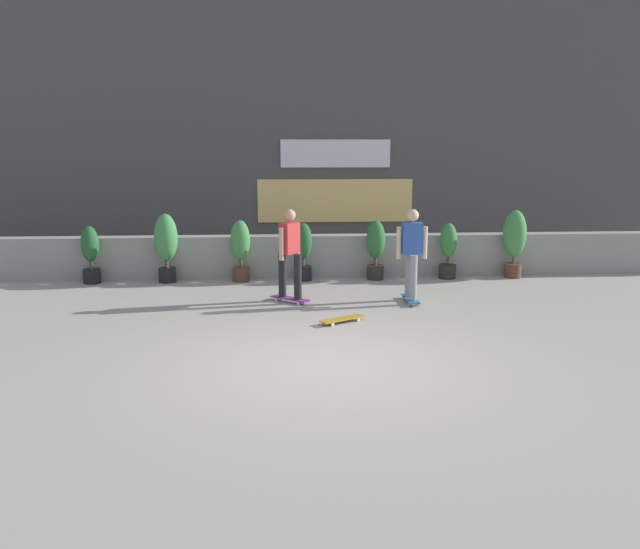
{
  "coord_description": "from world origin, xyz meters",
  "views": [
    {
      "loc": [
        -0.68,
        -8.47,
        2.82
      ],
      "look_at": [
        0.0,
        1.5,
        0.9
      ],
      "focal_mm": 37.98,
      "sensor_mm": 36.0,
      "label": 1
    }
  ],
  "objects": [
    {
      "name": "skater_far_left",
      "position": [
        1.78,
        3.38,
        0.94
      ],
      "size": [
        0.56,
        0.8,
        1.7
      ],
      "color": "#266699",
      "rests_on": "ground"
    },
    {
      "name": "planter_wall",
      "position": [
        0.0,
        6.0,
        0.45
      ],
      "size": [
        18.0,
        0.4,
        0.9
      ],
      "primitive_type": "cube",
      "color": "gray",
      "rests_on": "ground"
    },
    {
      "name": "potted_plant_1",
      "position": [
        -2.92,
        5.55,
        0.82
      ],
      "size": [
        0.48,
        0.48,
        1.43
      ],
      "color": "black",
      "rests_on": "ground"
    },
    {
      "name": "potted_plant_5",
      "position": [
        3.01,
        5.55,
        0.63
      ],
      "size": [
        0.36,
        0.36,
        1.19
      ],
      "color": "#2D2823",
      "rests_on": "ground"
    },
    {
      "name": "building_backdrop",
      "position": [
        0.0,
        10.0,
        3.25
      ],
      "size": [
        20.0,
        2.08,
        6.5
      ],
      "color": "#4C4947",
      "rests_on": "ground"
    },
    {
      "name": "potted_plant_0",
      "position": [
        -4.46,
        5.55,
        0.62
      ],
      "size": [
        0.36,
        0.36,
        1.19
      ],
      "color": "black",
      "rests_on": "ground"
    },
    {
      "name": "potted_plant_3",
      "position": [
        -0.08,
        5.55,
        0.65
      ],
      "size": [
        0.38,
        0.38,
        1.22
      ],
      "color": "black",
      "rests_on": "ground"
    },
    {
      "name": "ground_plane",
      "position": [
        0.0,
        0.0,
        0.0
      ],
      "size": [
        48.0,
        48.0,
        0.0
      ],
      "primitive_type": "plane",
      "color": "#A8A093"
    },
    {
      "name": "potted_plant_2",
      "position": [
        -1.39,
        5.55,
        0.71
      ],
      "size": [
        0.41,
        0.41,
        1.28
      ],
      "color": "brown",
      "rests_on": "ground"
    },
    {
      "name": "skater_far_right",
      "position": [
        -0.41,
        3.55,
        0.94
      ],
      "size": [
        0.74,
        0.67,
        1.7
      ],
      "color": "#72338C",
      "rests_on": "ground"
    },
    {
      "name": "skateboard_near_camera",
      "position": [
        0.4,
        2.04,
        0.06
      ],
      "size": [
        0.78,
        0.59,
        0.08
      ],
      "color": "#BF8C26",
      "rests_on": "ground"
    },
    {
      "name": "potted_plant_4",
      "position": [
        1.45,
        5.55,
        0.69
      ],
      "size": [
        0.4,
        0.4,
        1.26
      ],
      "color": "#2D2823",
      "rests_on": "ground"
    },
    {
      "name": "potted_plant_6",
      "position": [
        4.45,
        5.55,
        0.84
      ],
      "size": [
        0.49,
        0.49,
        1.46
      ],
      "color": "brown",
      "rests_on": "ground"
    }
  ]
}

